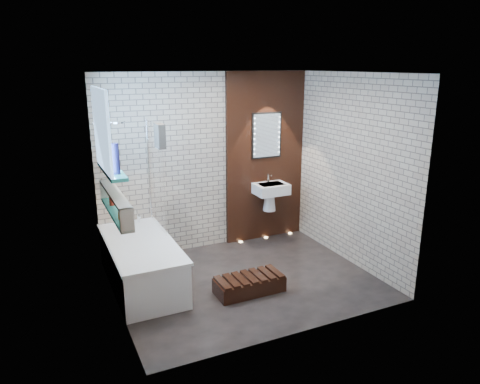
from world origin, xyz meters
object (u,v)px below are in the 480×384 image
bath_screen (156,176)px  led_mirror (267,135)px  washbasin (271,193)px  bathtub (141,263)px  walnut_step (249,285)px

bath_screen → led_mirror: size_ratio=2.00×
washbasin → bathtub: bearing=-164.0°
bath_screen → walnut_step: size_ratio=1.67×
bath_screen → washbasin: bath_screen is taller
walnut_step → bath_screen: bearing=123.4°
bath_screen → walnut_step: (0.79, -1.19, -1.19)m
bathtub → washbasin: 2.32m
bath_screen → washbasin: 1.89m
washbasin → walnut_step: bearing=-127.0°
led_mirror → walnut_step: (-1.03, -1.53, -1.56)m
washbasin → walnut_step: 1.86m
washbasin → walnut_step: washbasin is taller
bath_screen → led_mirror: 1.89m
led_mirror → walnut_step: 2.42m
bathtub → washbasin: bearing=16.0°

